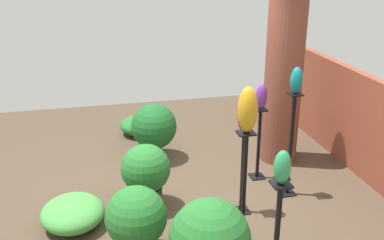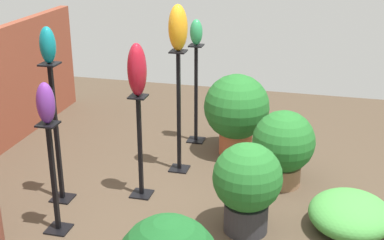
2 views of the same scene
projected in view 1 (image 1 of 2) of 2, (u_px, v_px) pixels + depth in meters
The scene contains 17 objects.
ground_plane at pixel (189, 202), 5.65m from camera, with size 8.00×8.00×0.00m, color #4C3D2D.
brick_wall_back at pixel (374, 133), 5.93m from camera, with size 5.60×0.12×1.41m, color brown.
brick_pillar at pixel (283, 82), 6.40m from camera, with size 0.54×0.54×2.41m, color brown.
pedestal_ruby at pixel (242, 177), 5.28m from camera, with size 0.20×0.20×1.03m.
pedestal_amber at pixel (244, 196), 4.61m from camera, with size 0.20×0.20×1.32m.
pedestal_violet at pixel (258, 147), 6.10m from camera, with size 0.20×0.20×1.01m.
pedestal_teal at pixel (290, 149), 5.62m from camera, with size 0.20×0.20×1.36m.
art_vase_ruby at pixel (245, 112), 4.99m from camera, with size 0.19×0.18×0.49m, color maroon.
art_vase_amber at pixel (248, 110), 4.27m from camera, with size 0.21×0.19×0.46m, color orange.
art_vase_violet at pixel (261, 97), 5.84m from camera, with size 0.15×0.15×0.35m, color #6B2D8C.
art_vase_teal at pixel (296, 80), 5.30m from camera, with size 0.15×0.14×0.33m, color #0F727A.
art_vase_jade at pixel (282, 167), 3.61m from camera, with size 0.13×0.14×0.29m, color #2D9356.
potted_plant_front_left at pixel (136, 220), 4.51m from camera, with size 0.63×0.63×0.79m.
potted_plant_mid_left at pixel (154, 127), 6.67m from camera, with size 0.68×0.68×0.85m.
potted_plant_back_center at pixel (146, 173), 5.40m from camera, with size 0.60×0.60×0.82m.
foliage_bed_east at pixel (143, 125), 7.68m from camera, with size 0.72×0.77×0.31m, color #236B28.
foliage_bed_west at pixel (73, 213), 5.12m from camera, with size 0.78×0.72×0.32m, color #479942.
Camera 1 is at (4.79, -1.06, 3.00)m, focal length 42.00 mm.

